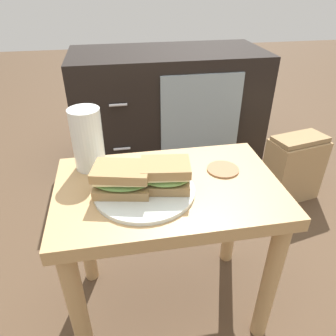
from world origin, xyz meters
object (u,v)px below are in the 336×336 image
beer_glass (88,141)px  tv_cabinet (168,107)px  plate (144,190)px  coaster (223,169)px  sandwich_front (122,179)px  sandwich_back (165,175)px  paper_bag (293,168)px

beer_glass → tv_cabinet: bearing=66.5°
plate → coaster: size_ratio=2.86×
beer_glass → coaster: bearing=-13.0°
sandwich_front → coaster: (0.27, 0.06, -0.04)m
tv_cabinet → coaster: tv_cabinet is taller
sandwich_front → sandwich_back: size_ratio=1.11×
sandwich_front → beer_glass: bearing=118.9°
sandwich_front → beer_glass: 0.16m
coaster → paper_bag: coaster is taller
beer_glass → coaster: (0.35, -0.08, -0.08)m
tv_cabinet → plate: bearing=-103.4°
tv_cabinet → coaster: 0.92m
beer_glass → coaster: 0.36m
sandwich_front → tv_cabinet: bearing=73.8°
tv_cabinet → paper_bag: size_ratio=3.09×
sandwich_front → plate: bearing=-0.9°
tv_cabinet → plate: size_ratio=3.95×
paper_bag → beer_glass: bearing=-158.0°
sandwich_front → paper_bag: size_ratio=0.49×
paper_bag → sandwich_back: bearing=-144.1°
tv_cabinet → beer_glass: bearing=-113.5°
coaster → paper_bag: 0.73m
tv_cabinet → beer_glass: size_ratio=5.79×
sandwich_front → sandwich_back: (0.10, -0.00, 0.00)m
tv_cabinet → coaster: size_ratio=11.31×
plate → sandwich_front: size_ratio=1.58×
sandwich_front → sandwich_back: bearing=-0.9°
coaster → sandwich_front: bearing=-167.3°
sandwich_back → beer_glass: 0.23m
tv_cabinet → sandwich_back: (-0.18, -0.97, 0.21)m
beer_glass → coaster: beer_glass is taller
plate → beer_glass: bearing=132.4°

